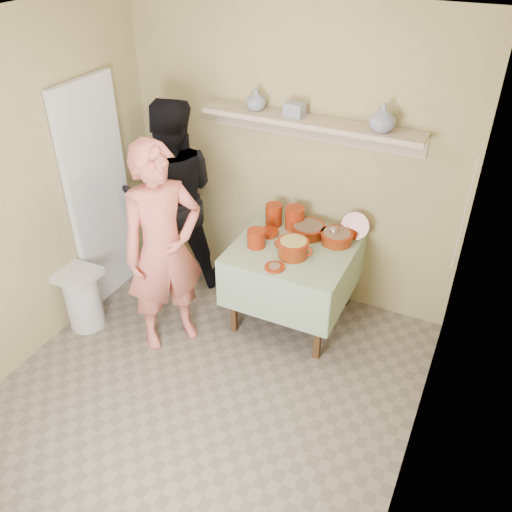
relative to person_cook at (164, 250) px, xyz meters
The scene contains 22 objects.
ground 1.22m from the person_cook, 46.48° to the right, with size 3.50×3.50×0.00m, color #73665A.
tile_panel 0.95m from the person_cook, 158.83° to the left, with size 0.06×0.70×2.00m, color silver.
plate_stack_a 1.06m from the person_cook, 60.04° to the left, with size 0.15×0.15×0.20m, color maroon.
plate_stack_b 1.18m from the person_cook, 52.61° to the left, with size 0.17×0.17×0.20m, color maroon.
bowl_stack 0.76m from the person_cook, 44.39° to the left, with size 0.15×0.15×0.15m, color maroon.
empty_bowl 0.94m from the person_cook, 52.49° to the left, with size 0.16×0.16×0.05m, color maroon.
propped_lid 1.59m from the person_cook, 39.07° to the left, with size 0.23×0.23×0.02m, color maroon.
vase_right 1.92m from the person_cook, 36.76° to the left, with size 0.20×0.20×0.20m, color navy.
vase_left 1.41m from the person_cook, 73.63° to the left, with size 0.17×0.17×0.17m, color navy.
ceramic_box 1.50m from the person_cook, 57.54° to the left, with size 0.15×0.11×0.11m, color navy.
person_cook is the anchor object (origin of this frame).
person_helper 0.84m from the person_cook, 118.44° to the left, with size 0.88×0.68×1.81m, color black.
room_shell 1.11m from the person_cook, 46.48° to the right, with size 3.04×3.54×2.62m.
serving_table 1.09m from the person_cook, 39.07° to the left, with size 0.97×0.97×0.76m.
cazuela_meat_a 1.23m from the person_cook, 45.49° to the left, with size 0.30×0.30×0.10m.
cazuela_meat_b 1.42m from the person_cook, 37.79° to the left, with size 0.28×0.28×0.10m.
ladle 1.39m from the person_cook, 38.18° to the left, with size 0.08×0.26×0.19m.
cazuela_rice 1.02m from the person_cook, 31.22° to the left, with size 0.33×0.25×0.14m.
front_plate 0.87m from the person_cook, 20.77° to the left, with size 0.16×0.16×0.03m.
wall_shelf 1.52m from the person_cook, 53.31° to the left, with size 1.80×0.25×0.21m.
trash_bin 0.99m from the person_cook, 165.61° to the right, with size 0.32×0.32×0.56m.
electrical_cord 2.26m from the person_cook, 23.06° to the left, with size 0.01×0.05×0.90m.
Camera 1 is at (1.59, -2.25, 3.17)m, focal length 38.00 mm.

